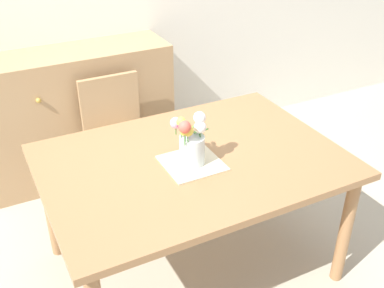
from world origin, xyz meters
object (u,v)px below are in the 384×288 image
object	(u,v)px
dining_table	(193,171)
dresser	(79,115)
chair_far	(117,132)
flower_vase	(191,141)

from	to	relation	value
dining_table	dresser	xyz separation A→B (m)	(-0.29, 1.33, -0.19)
chair_far	dresser	bearing A→B (deg)	-69.14
chair_far	flower_vase	world-z (taller)	flower_vase
dining_table	dresser	size ratio (longest dim) A/B	1.13
chair_far	dresser	xyz separation A→B (m)	(-0.16, 0.42, -0.02)
dining_table	flower_vase	world-z (taller)	flower_vase
flower_vase	dining_table	bearing A→B (deg)	53.05
chair_far	flower_vase	size ratio (longest dim) A/B	3.15
chair_far	dresser	distance (m)	0.45
chair_far	flower_vase	xyz separation A→B (m)	(0.09, -0.95, 0.39)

